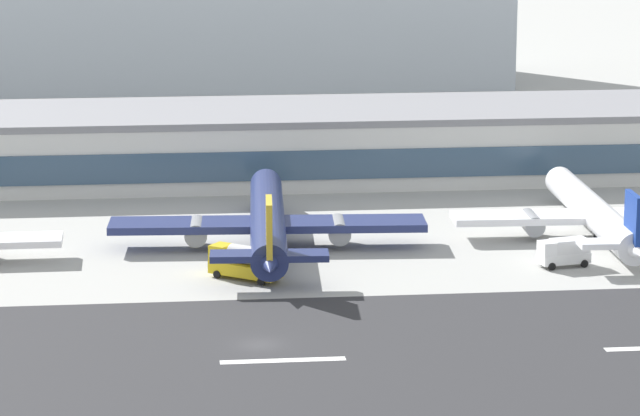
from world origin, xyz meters
The scene contains 8 objects.
ground_plane centered at (0.00, 0.00, 0.00)m, with size 1400.00×1400.00×0.00m, color #A8A8A3.
runway_strip centered at (0.00, -5.22, 0.04)m, with size 800.00×42.38×0.08m, color #2D2D30.
runway_centreline_dash_4 centered at (1.88, -5.22, 0.09)m, with size 12.00×1.20×0.01m, color white.
terminal_building centered at (1.21, 81.91, 5.17)m, with size 200.99×26.07×10.33m.
airliner_gold_tail_gate_1 centered at (3.60, 38.14, 3.21)m, with size 38.97×48.22×10.06m.
airliner_navy_tail_gate_2 centered at (44.95, 39.31, 2.95)m, with size 36.22×44.39×9.26m.
service_box_truck_0 centered at (37.37, 26.35, 1.79)m, with size 6.38×3.73×3.25m.
service_fuel_truck_1 centered at (0.01, 24.59, 2.03)m, with size 8.38×7.15×3.95m.
Camera 1 is at (-9.49, -146.82, 47.12)m, focal length 88.03 mm.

